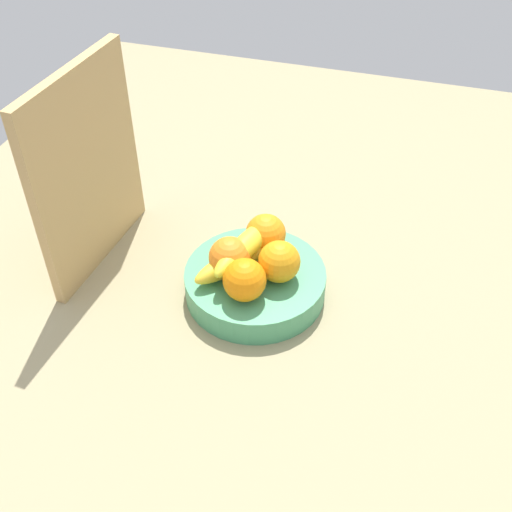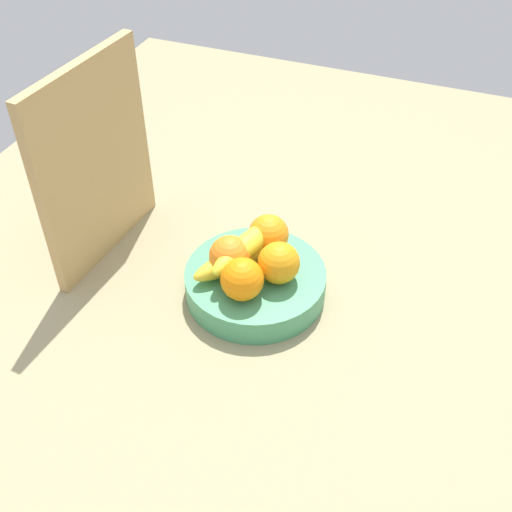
# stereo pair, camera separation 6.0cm
# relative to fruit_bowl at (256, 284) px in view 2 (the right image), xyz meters

# --- Properties ---
(ground_plane) EXTENTS (1.80, 1.40, 0.03)m
(ground_plane) POSITION_rel_fruit_bowl_xyz_m (0.00, 0.00, -0.04)
(ground_plane) COLOR #988B66
(fruit_bowl) EXTENTS (0.24, 0.24, 0.05)m
(fruit_bowl) POSITION_rel_fruit_bowl_xyz_m (0.00, 0.00, 0.00)
(fruit_bowl) COLOR #469868
(fruit_bowl) RESTS_ON ground_plane
(orange_front_left) EXTENTS (0.07, 0.07, 0.07)m
(orange_front_left) POSITION_rel_fruit_bowl_xyz_m (0.01, -0.04, 0.06)
(orange_front_left) COLOR orange
(orange_front_left) RESTS_ON fruit_bowl
(orange_front_right) EXTENTS (0.07, 0.07, 0.07)m
(orange_front_right) POSITION_rel_fruit_bowl_xyz_m (0.06, 0.00, 0.06)
(orange_front_right) COLOR orange
(orange_front_right) RESTS_ON fruit_bowl
(orange_center) EXTENTS (0.07, 0.07, 0.07)m
(orange_center) POSITION_rel_fruit_bowl_xyz_m (-0.01, 0.04, 0.06)
(orange_center) COLOR orange
(orange_center) RESTS_ON fruit_bowl
(orange_back_left) EXTENTS (0.07, 0.07, 0.07)m
(orange_back_left) POSITION_rel_fruit_bowl_xyz_m (-0.05, 0.00, 0.06)
(orange_back_left) COLOR orange
(orange_back_left) RESTS_ON fruit_bowl
(banana_bunch) EXTENTS (0.18, 0.13, 0.06)m
(banana_bunch) POSITION_rel_fruit_bowl_xyz_m (0.01, 0.03, 0.05)
(banana_bunch) COLOR yellow
(banana_bunch) RESTS_ON fruit_bowl
(cutting_board) EXTENTS (0.28, 0.04, 0.36)m
(cutting_board) POSITION_rel_fruit_bowl_xyz_m (0.02, 0.30, 0.16)
(cutting_board) COLOR tan
(cutting_board) RESTS_ON ground_plane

